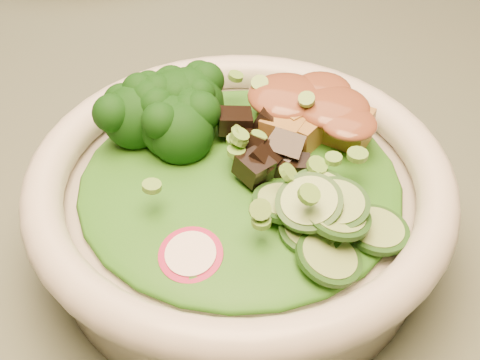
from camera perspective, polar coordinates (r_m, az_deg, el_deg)
The scene contains 10 objects.
dining_table at distance 0.57m, azimuth 8.72°, elevation -10.37°, with size 1.20×0.80×0.75m.
salad_bowl at distance 0.42m, azimuth -0.00°, elevation -1.96°, with size 0.26×0.26×0.07m.
lettuce_bed at distance 0.41m, azimuth -0.00°, elevation 0.10°, with size 0.20×0.20×0.02m, color #175C13.
broccoli_florets at distance 0.43m, azimuth -6.38°, elevation 5.03°, with size 0.08×0.07×0.04m, color black, non-canonical shape.
radish_slices at distance 0.37m, azimuth -6.22°, elevation -4.73°, with size 0.11×0.04×0.02m, color #9C0C38, non-canonical shape.
cucumber_slices at distance 0.37m, azimuth 7.30°, elevation -2.95°, with size 0.07×0.07×0.04m, color #7FA75D, non-canonical shape.
mushroom_heap at distance 0.41m, azimuth 1.09°, elevation 2.37°, with size 0.07×0.07×0.04m, color black, non-canonical shape.
tofu_cubes at distance 0.44m, azimuth 5.45°, elevation 5.23°, with size 0.09×0.06×0.04m, color olive, non-canonical shape.
peanut_sauce at distance 0.43m, azimuth 5.56°, elevation 6.58°, with size 0.07×0.05×0.02m, color brown.
scallion_garnish at distance 0.39m, azimuth 0.00°, elevation 2.63°, with size 0.19×0.19×0.02m, color #609B36, non-canonical shape.
Camera 1 is at (0.12, -0.33, 1.08)m, focal length 50.00 mm.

